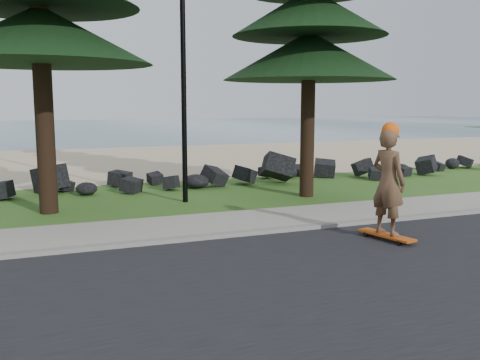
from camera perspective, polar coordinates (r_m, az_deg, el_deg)
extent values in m
plane|color=#395D1D|center=(11.62, -1.57, -5.02)|extent=(160.00, 160.00, 0.00)
cube|color=black|center=(7.71, 10.16, -11.99)|extent=(160.00, 7.00, 0.02)
cube|color=gray|center=(10.79, 0.07, -5.78)|extent=(160.00, 0.20, 0.10)
cube|color=#9E9284|center=(11.80, -1.90, -4.63)|extent=(160.00, 2.00, 0.08)
cube|color=tan|center=(25.57, -12.71, 2.03)|extent=(160.00, 15.00, 0.01)
cube|color=#3A626F|center=(61.82, -17.96, 5.32)|extent=(160.00, 58.00, 0.01)
cylinder|color=black|center=(14.43, -6.09, 13.49)|extent=(0.14, 0.14, 8.00)
cube|color=#BD460B|center=(10.82, 15.33, -5.69)|extent=(0.57, 1.26, 0.04)
imported|color=brown|center=(10.62, 15.54, -0.21)|extent=(0.64, 0.84, 2.05)
sphere|color=#F5540D|center=(10.53, 15.75, 5.08)|extent=(0.33, 0.33, 0.33)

